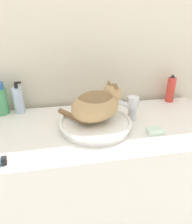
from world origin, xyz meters
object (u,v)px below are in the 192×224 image
(spray_bottle_trigger, at_px, (171,89))
(soap_bar, at_px, (155,131))
(soap_pump_bottle, at_px, (18,100))
(cat, at_px, (97,104))
(mouthwash_bottle, at_px, (0,99))
(faucet, at_px, (131,106))

(spray_bottle_trigger, height_order, soap_bar, spray_bottle_trigger)
(soap_bar, bearing_deg, soap_pump_bottle, 151.21)
(cat, relative_size, mouthwash_bottle, 1.80)
(cat, height_order, spray_bottle_trigger, cat)
(cat, bearing_deg, faucet, -10.04)
(faucet, distance_m, soap_pump_bottle, 0.64)
(cat, height_order, faucet, cat)
(mouthwash_bottle, distance_m, soap_bar, 0.85)
(cat, distance_m, mouthwash_bottle, 0.57)
(mouthwash_bottle, xyz_separation_m, soap_bar, (0.77, -0.37, -0.08))
(faucet, bearing_deg, spray_bottle_trigger, -163.65)
(mouthwash_bottle, distance_m, spray_bottle_trigger, 1.05)
(spray_bottle_trigger, bearing_deg, mouthwash_bottle, 180.00)
(cat, xyz_separation_m, soap_bar, (0.26, -0.11, -0.12))
(faucet, bearing_deg, cat, -0.84)
(mouthwash_bottle, height_order, spray_bottle_trigger, same)
(mouthwash_bottle, bearing_deg, soap_bar, -25.60)
(spray_bottle_trigger, relative_size, soap_bar, 2.49)
(mouthwash_bottle, relative_size, spray_bottle_trigger, 1.00)
(spray_bottle_trigger, bearing_deg, faucet, -148.56)
(soap_pump_bottle, height_order, soap_bar, soap_pump_bottle)
(faucet, height_order, mouthwash_bottle, mouthwash_bottle)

